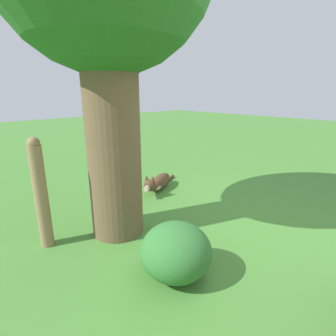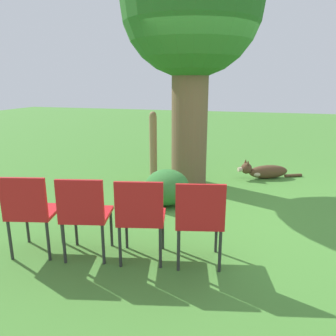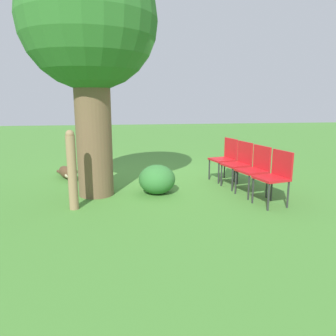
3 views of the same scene
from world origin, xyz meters
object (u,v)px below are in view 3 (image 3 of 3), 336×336
(oak_tree, at_px, (89,28))
(red_chair_1, at_px, (239,161))
(red_chair_2, at_px, (256,167))
(red_chair_3, at_px, (276,174))
(red_chair_0, at_px, (226,156))
(dog, at_px, (68,173))
(fence_post, at_px, (72,170))

(oak_tree, distance_m, red_chair_1, 3.42)
(red_chair_2, height_order, red_chair_3, same)
(red_chair_0, xyz_separation_m, red_chair_2, (-0.18, 1.09, 0.00))
(red_chair_0, height_order, red_chair_3, same)
(dog, bearing_deg, red_chair_0, 53.95)
(red_chair_1, height_order, red_chair_2, same)
(red_chair_1, distance_m, red_chair_2, 0.55)
(dog, xyz_separation_m, red_chair_1, (-3.28, 1.13, 0.37))
(dog, bearing_deg, oak_tree, 2.71)
(fence_post, relative_size, red_chair_1, 1.40)
(red_chair_1, relative_size, red_chair_2, 1.00)
(dog, distance_m, red_chair_3, 4.12)
(fence_post, relative_size, red_chair_0, 1.40)
(oak_tree, relative_size, dog, 3.41)
(dog, distance_m, red_chair_0, 3.26)
(dog, height_order, red_chair_1, red_chair_1)
(red_chair_3, bearing_deg, red_chair_2, -94.14)
(oak_tree, bearing_deg, red_chair_2, 170.94)
(dog, relative_size, red_chair_1, 1.35)
(red_chair_0, relative_size, red_chair_3, 1.00)
(fence_post, xyz_separation_m, red_chair_3, (-3.06, 0.24, -0.10))
(fence_post, height_order, red_chair_3, fence_post)
(oak_tree, distance_m, red_chair_0, 3.42)
(dog, bearing_deg, red_chair_1, 45.34)
(red_chair_1, height_order, red_chair_3, same)
(dog, bearing_deg, fence_post, -14.42)
(oak_tree, bearing_deg, red_chair_3, 160.71)
(red_chair_1, bearing_deg, oak_tree, -10.84)
(dog, xyz_separation_m, red_chair_2, (-3.37, 1.68, 0.37))
(fence_post, bearing_deg, red_chair_0, -153.58)
(oak_tree, distance_m, red_chair_2, 3.52)
(dog, relative_size, fence_post, 0.97)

